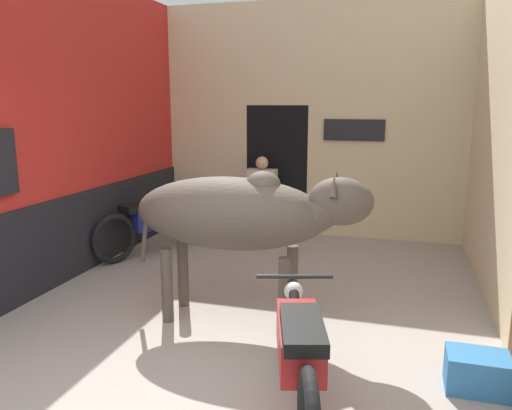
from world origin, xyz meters
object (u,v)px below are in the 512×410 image
motorcycle_near (299,350)px  crate (477,372)px  cow (242,214)px  plastic_stool (235,220)px  shopkeeper_seated (261,196)px  motorcycle_far (153,222)px

motorcycle_near → crate: 1.39m
motorcycle_near → crate: motorcycle_near is taller
cow → motorcycle_near: (0.82, -1.29, -0.60)m
plastic_stool → crate: plastic_stool is taller
shopkeeper_seated → motorcycle_near: bearing=-71.0°
cow → shopkeeper_seated: cow is taller
cow → motorcycle_far: (-1.87, 1.76, -0.62)m
cow → motorcycle_far: 2.64m
motorcycle_near → shopkeeper_seated: 4.53m
motorcycle_far → crate: 4.59m
plastic_stool → motorcycle_far: bearing=-122.0°
motorcycle_near → crate: size_ratio=4.53×
cow → motorcycle_near: 1.64m
cow → motorcycle_near: size_ratio=1.14×
cow → motorcycle_far: cow is taller
plastic_stool → crate: (3.11, -3.68, -0.09)m
cow → shopkeeper_seated: (-0.65, 2.99, -0.40)m
cow → plastic_stool: 3.31m
cow → shopkeeper_seated: size_ratio=1.79×
cow → crate: bearing=-18.1°
motorcycle_far → crate: (3.89, -2.43, -0.30)m
cow → crate: (2.02, -0.66, -0.92)m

